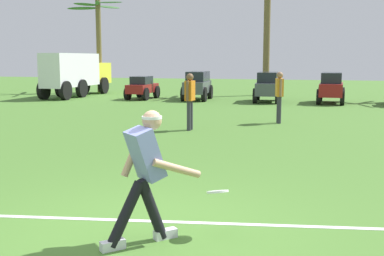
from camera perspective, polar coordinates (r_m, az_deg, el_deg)
ground_plane at (r=5.62m, az=-5.90°, el=-12.33°), size 80.00×80.00×0.00m
field_line_paint at (r=5.99m, az=-4.50°, el=-10.95°), size 26.23×3.99×0.01m
frisbee_thrower at (r=5.12m, az=-5.58°, el=-4.97°), size 0.95×0.71×1.43m
frisbee_in_flight at (r=5.42m, az=3.06°, el=-7.53°), size 0.34×0.34×0.08m
teammate_near_sideline at (r=13.16m, az=-0.26°, el=3.80°), size 0.23×0.50×1.56m
teammate_midfield at (r=14.84m, az=10.31°, el=4.18°), size 0.28×0.49×1.56m
parked_car_slot_a at (r=23.48m, az=-5.92°, el=4.82°), size 1.13×2.22×1.10m
parked_car_slot_b at (r=22.86m, az=0.66°, el=5.17°), size 1.25×2.44×1.34m
parked_car_slot_c at (r=22.10m, az=8.92°, el=4.96°), size 1.25×2.44×1.34m
parked_car_slot_d at (r=22.04m, az=16.18°, el=4.72°), size 1.26×2.45×1.34m
box_truck at (r=25.69m, az=-13.55°, el=6.42°), size 1.40×5.90×2.20m
palm_tree_far_left at (r=28.43m, az=-11.05°, el=10.87°), size 3.31×3.51×5.27m
palm_tree_left_of_centre at (r=26.06m, az=8.92°, el=12.53°), size 3.73×3.61×6.52m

